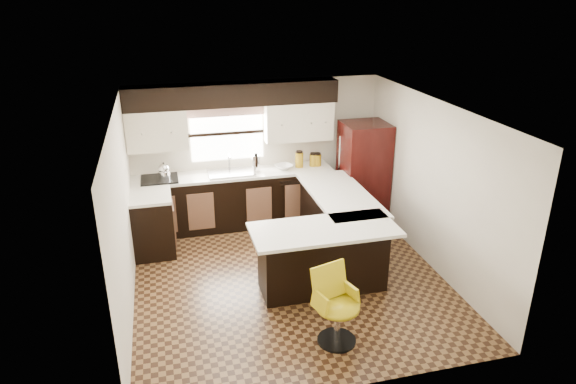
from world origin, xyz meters
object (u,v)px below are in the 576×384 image
object	(u,v)px
peninsula_return	(323,259)
peninsula_long	(336,224)
bar_chair	(338,308)
refrigerator	(363,173)

from	to	relation	value
peninsula_return	peninsula_long	bearing A→B (deg)	61.70
peninsula_long	bar_chair	bearing A→B (deg)	-108.61
peninsula_long	bar_chair	world-z (taller)	bar_chair
peninsula_return	refrigerator	size ratio (longest dim) A/B	0.95
peninsula_long	bar_chair	xyz separation A→B (m)	(-0.71, -2.10, 0.01)
peninsula_long	refrigerator	world-z (taller)	refrigerator
peninsula_return	refrigerator	distance (m)	2.39
peninsula_return	bar_chair	world-z (taller)	bar_chair
peninsula_long	refrigerator	bearing A→B (deg)	49.99
peninsula_long	peninsula_return	xyz separation A→B (m)	(-0.53, -0.97, 0.00)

